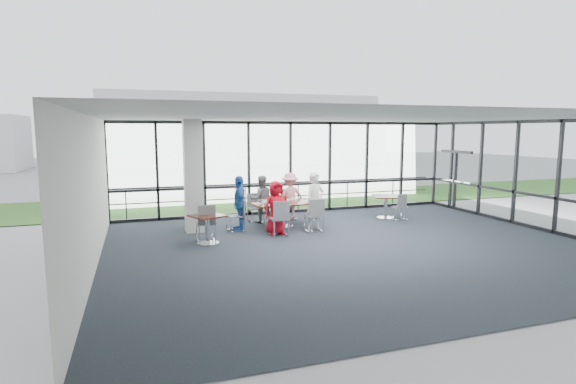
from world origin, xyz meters
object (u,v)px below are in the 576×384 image
object	(u,v)px
chair_spare_r	(400,207)
diner_end	(240,203)
diner_near_right	(315,202)
chair_main_nl	(279,219)
diner_near_left	(276,208)
chair_main_end	(235,216)
chair_main_nr	(314,215)
diner_far_left	(261,199)
chair_spare_la	(206,223)
structural_column	(193,176)
chair_spare_lb	(197,212)
main_table	(285,206)
chair_main_fl	(256,208)
chair_main_fr	(288,205)
side_table_left	(207,220)
diner_far_right	(290,196)
side_table_right	(386,200)

from	to	relation	value
chair_spare_r	diner_end	bearing A→B (deg)	165.28
diner_near_right	chair_spare_r	xyz separation A→B (m)	(3.21, 0.59, -0.43)
chair_main_nl	diner_near_right	bearing A→B (deg)	13.51
diner_near_left	chair_main_end	world-z (taller)	diner_near_left
diner_end	chair_main_nr	xyz separation A→B (m)	(2.00, -0.82, -0.33)
diner_far_left	chair_spare_r	xyz separation A→B (m)	(4.38, -1.04, -0.32)
chair_main_nl	chair_spare_la	bearing A→B (deg)	179.31
diner_near_right	chair_spare_la	world-z (taller)	diner_near_right
structural_column	chair_spare_la	bearing A→B (deg)	-83.89
chair_main_nr	chair_spare_la	xyz separation A→B (m)	(-3.12, -0.16, 0.01)
diner_near_right	diner_end	bearing A→B (deg)	143.69
chair_spare_lb	main_table	bearing A→B (deg)	-179.83
chair_main_fl	chair_main_fr	distance (m)	1.11
side_table_left	chair_main_fr	distance (m)	3.79
chair_main_fl	chair_main_fr	world-z (taller)	chair_main_fr
diner_far_right	chair_spare_r	xyz separation A→B (m)	(3.38, -1.16, -0.34)
side_table_left	chair_main_fl	bearing A→B (deg)	50.88
chair_main_nl	chair_spare_lb	world-z (taller)	chair_main_nl
diner_end	chair_spare_la	xyz separation A→B (m)	(-1.12, -0.98, -0.32)
diner_far_left	diner_near_right	bearing A→B (deg)	129.08
diner_far_left	chair_main_nl	size ratio (longest dim) A/B	1.54
diner_far_right	chair_main_nl	world-z (taller)	diner_far_right
structural_column	diner_near_right	xyz separation A→B (m)	(3.33, -1.00, -0.75)
chair_main_end	structural_column	bearing A→B (deg)	-114.67
diner_far_left	chair_main_end	world-z (taller)	diner_far_left
diner_far_right	diner_near_left	bearing A→B (deg)	58.47
chair_main_nl	chair_spare_la	size ratio (longest dim) A/B	1.00
structural_column	chair_main_fl	size ratio (longest dim) A/B	3.63
diner_near_right	chair_spare_la	bearing A→B (deg)	167.51
main_table	diner_near_left	xyz separation A→B (m)	(-0.54, -0.86, 0.12)
chair_main_fl	chair_spare_r	distance (m)	4.68
chair_main_fl	side_table_right	bearing A→B (deg)	177.05
side_table_right	chair_main_nl	xyz separation A→B (m)	(-4.10, -1.27, -0.14)
chair_main_fr	diner_near_right	bearing A→B (deg)	76.82
main_table	chair_main_fr	distance (m)	1.13
diner_near_left	chair_main_end	distance (m)	1.30
side_table_right	chair_main_fl	bearing A→B (deg)	170.20
chair_main_nl	side_table_right	bearing A→B (deg)	16.95
side_table_left	diner_end	size ratio (longest dim) A/B	0.62
diner_far_right	chair_main_fr	xyz separation A→B (m)	(-0.06, 0.05, -0.28)
side_table_left	side_table_right	world-z (taller)	same
chair_main_nr	chair_spare_la	distance (m)	3.12
chair_main_nr	chair_main_end	distance (m)	2.28
chair_main_nl	chair_spare_la	world-z (taller)	chair_main_nl
chair_main_fr	structural_column	bearing A→B (deg)	-5.69
side_table_right	chair_main_nl	world-z (taller)	chair_main_nl
structural_column	chair_main_fr	size ratio (longest dim) A/B	3.31
diner_end	diner_near_right	bearing A→B (deg)	77.73
main_table	chair_main_fl	size ratio (longest dim) A/B	2.37
side_table_left	side_table_right	size ratio (longest dim) A/B	0.96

